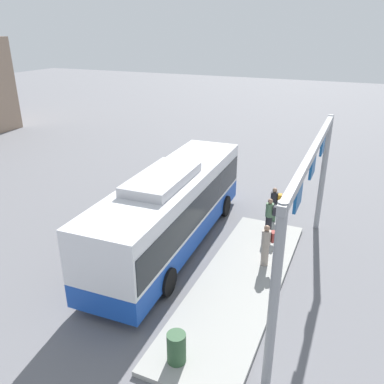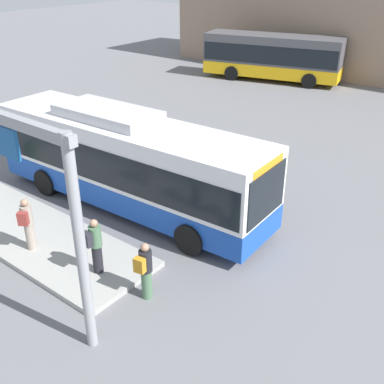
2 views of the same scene
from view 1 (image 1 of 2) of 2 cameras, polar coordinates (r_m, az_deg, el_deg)
name	(u,v)px [view 1 (image 1 of 2)]	position (r m, az deg, el deg)	size (l,w,h in m)	color
ground_plane	(173,244)	(16.90, -2.79, -7.57)	(120.00, 120.00, 0.00)	slate
platform_curb	(240,283)	(14.55, 6.90, -12.91)	(10.00, 2.80, 0.16)	#9E9E99
bus_main	(172,206)	(16.06, -2.92, -1.99)	(10.78, 2.98, 3.46)	#1947AD
person_boarding	(274,203)	(18.87, 11.84, -1.63)	(0.39, 0.56, 1.67)	#476B4C
person_waiting_near	(270,216)	(17.27, 11.21, -3.36)	(0.36, 0.54, 1.67)	black
person_waiting_mid	(267,244)	(15.08, 10.73, -7.40)	(0.55, 0.60, 1.67)	gray
platform_sign_gantry	(310,186)	(13.24, 16.70, 0.80)	(9.95, 0.24, 5.20)	gray
trash_bin	(176,348)	(11.32, -2.27, -21.59)	(0.52, 0.52, 0.90)	#2D5133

